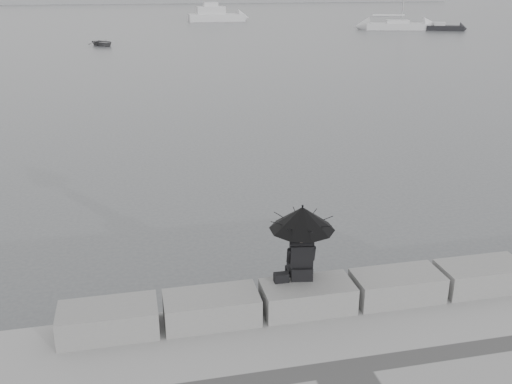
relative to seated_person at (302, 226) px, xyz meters
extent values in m
plane|color=#4C4E51|center=(0.05, 0.18, -2.00)|extent=(360.00, 360.00, 0.00)
cube|color=slate|center=(-3.35, -0.27, -1.25)|extent=(1.60, 0.80, 0.50)
cube|color=slate|center=(-1.65, -0.27, -1.25)|extent=(1.60, 0.80, 0.50)
cube|color=slate|center=(0.05, -0.27, -1.25)|extent=(1.60, 0.80, 0.50)
cube|color=slate|center=(1.75, -0.27, -1.25)|extent=(1.60, 0.80, 0.50)
cube|color=slate|center=(3.45, -0.27, -1.25)|extent=(1.60, 0.80, 0.50)
sphere|color=#726056|center=(0.00, 0.02, -0.22)|extent=(0.21, 0.21, 0.21)
cylinder|color=black|center=(0.00, 0.01, -0.15)|extent=(0.02, 0.02, 1.00)
cone|color=black|center=(0.00, 0.01, 0.15)|extent=(1.14, 1.14, 0.41)
sphere|color=black|center=(0.00, 0.01, 0.37)|extent=(0.04, 0.04, 0.04)
cube|color=black|center=(-0.38, -0.07, -0.91)|extent=(0.26, 0.15, 0.16)
cube|color=gray|center=(0.05, 155.18, -1.20)|extent=(180.00, 6.00, 1.60)
cube|color=silver|center=(31.19, 61.02, -1.65)|extent=(8.34, 4.51, 0.90)
cube|color=silver|center=(31.19, 61.02, -1.05)|extent=(3.13, 2.31, 0.50)
cylinder|color=gray|center=(31.19, 61.02, -0.40)|extent=(4.35, 1.34, 0.10)
cube|color=silver|center=(11.07, 81.23, -1.50)|extent=(8.45, 2.89, 1.20)
cube|color=silver|center=(11.07, 81.23, -0.40)|extent=(4.23, 2.25, 1.20)
cube|color=silver|center=(11.07, 81.23, 0.50)|extent=(2.12, 1.62, 0.60)
cube|color=black|center=(36.46, 58.54, -1.75)|extent=(4.69, 3.44, 0.70)
cube|color=silver|center=(36.46, 58.54, -1.25)|extent=(1.73, 1.67, 0.50)
imported|color=slate|center=(-4.89, 49.68, -1.73)|extent=(3.34, 2.76, 0.53)
camera|label=1|loc=(-2.73, -8.59, 3.98)|focal=40.00mm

